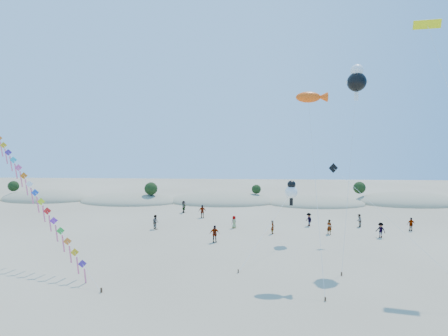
% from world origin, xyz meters
% --- Properties ---
extents(dune_ridge, '(145.30, 11.49, 5.57)m').
position_xyz_m(dune_ridge, '(1.06, 45.14, 0.11)').
color(dune_ridge, gray).
rests_on(dune_ridge, ground).
extents(kite_train, '(21.14, 15.44, 16.98)m').
position_xyz_m(kite_train, '(-17.77, 15.22, 8.65)').
color(kite_train, '#3F2D1E').
rests_on(kite_train, ground).
extents(fish_kite, '(2.67, 7.70, 15.23)m').
position_xyz_m(fish_kite, '(9.55, 13.53, 14.71)').
color(fish_kite, '#3F2D1E').
rests_on(fish_kite, ground).
extents(cartoon_kite_low, '(6.28, 10.34, 6.71)m').
position_xyz_m(cartoon_kite_low, '(8.91, 21.06, 5.60)').
color(cartoon_kite_low, '#3F2D1E').
rests_on(cartoon_kite_low, ground).
extents(cartoon_kite_high, '(3.49, 6.69, 18.12)m').
position_xyz_m(cartoon_kite_high, '(14.29, 17.01, 16.67)').
color(cartoon_kite_high, '#3F2D1E').
rests_on(cartoon_kite_high, ground).
extents(parafoil_kite, '(3.36, 10.45, 21.30)m').
position_xyz_m(parafoil_kite, '(19.34, 14.26, 20.43)').
color(parafoil_kite, '#3F2D1E').
rests_on(parafoil_kite, ground).
extents(dark_kite, '(7.98, 9.99, 8.54)m').
position_xyz_m(dark_kite, '(15.31, 19.49, 6.04)').
color(dark_kite, '#3F2D1E').
rests_on(dark_kite, ground).
extents(beachgoers, '(32.12, 16.55, 1.85)m').
position_xyz_m(beachgoers, '(6.40, 27.62, 0.86)').
color(beachgoers, slate).
rests_on(beachgoers, ground).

